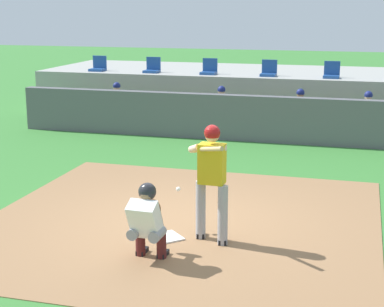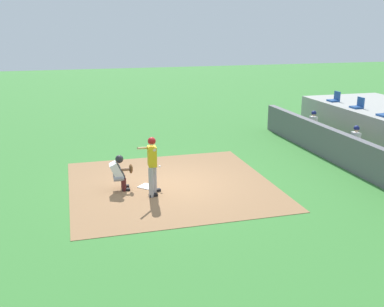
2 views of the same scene
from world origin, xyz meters
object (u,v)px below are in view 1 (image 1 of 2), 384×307
object	(u,v)px
dugout_player_0	(116,104)
stadium_seat_2	(209,70)
stadium_seat_4	(332,73)
dugout_player_2	(299,112)
catcher_crouched	(148,219)
home_plate	(166,237)
dugout_player_1	(220,109)
stadium_seat_3	(269,71)
batter_at_plate	(211,176)
stadium_seat_0	(98,67)
stadium_seat_1	(152,68)
dugout_player_3	(367,115)

from	to	relation	value
dugout_player_0	stadium_seat_2	size ratio (longest dim) A/B	2.71
stadium_seat_4	stadium_seat_2	bearing A→B (deg)	180.00
dugout_player_0	dugout_player_2	bearing A→B (deg)	0.00
catcher_crouched	dugout_player_0	world-z (taller)	dugout_player_0
home_plate	dugout_player_1	size ratio (longest dim) A/B	0.34
stadium_seat_4	stadium_seat_3	bearing A→B (deg)	180.00
batter_at_plate	dugout_player_2	world-z (taller)	batter_at_plate
catcher_crouched	stadium_seat_4	distance (m)	11.19
stadium_seat_0	stadium_seat_2	bearing A→B (deg)	0.00
dugout_player_0	dugout_player_1	world-z (taller)	same
dugout_player_1	stadium_seat_0	world-z (taller)	stadium_seat_0
dugout_player_0	dugout_player_2	size ratio (longest dim) A/B	1.00
stadium_seat_0	batter_at_plate	bearing A→B (deg)	-58.21
dugout_player_0	stadium_seat_4	size ratio (longest dim) A/B	2.71
batter_at_plate	stadium_seat_3	bearing A→B (deg)	93.91
stadium_seat_0	stadium_seat_3	distance (m)	5.57
batter_at_plate	stadium_seat_0	bearing A→B (deg)	121.79
stadium_seat_1	home_plate	bearing A→B (deg)	-69.95
dugout_player_1	stadium_seat_1	xyz separation A→B (m)	(-2.69, 2.03, 0.86)
dugout_player_3	stadium_seat_2	bearing A→B (deg)	156.96
catcher_crouched	dugout_player_2	bearing A→B (deg)	82.65
dugout_player_3	stadium_seat_3	size ratio (longest dim) A/B	2.71
dugout_player_0	dugout_player_1	distance (m)	3.14
dugout_player_2	stadium_seat_3	size ratio (longest dim) A/B	2.71
catcher_crouched	dugout_player_0	xyz separation A→B (m)	(-4.16, 8.96, 0.07)
home_plate	stadium_seat_4	distance (m)	10.46
dugout_player_1	stadium_seat_3	world-z (taller)	stadium_seat_3
dugout_player_0	stadium_seat_1	bearing A→B (deg)	77.63
dugout_player_2	dugout_player_3	size ratio (longest dim) A/B	1.00
stadium_seat_1	stadium_seat_0	bearing A→B (deg)	180.00
catcher_crouched	dugout_player_3	xyz separation A→B (m)	(2.92, 8.96, 0.07)
batter_at_plate	dugout_player_3	bearing A→B (deg)	74.51
stadium_seat_4	dugout_player_0	bearing A→B (deg)	-161.32
dugout_player_3	stadium_seat_1	distance (m)	7.00
stadium_seat_3	home_plate	bearing A→B (deg)	-90.00
home_plate	stadium_seat_2	world-z (taller)	stadium_seat_2
dugout_player_0	stadium_seat_3	xyz separation A→B (m)	(4.16, 2.03, 0.86)
stadium_seat_1	stadium_seat_4	world-z (taller)	same
catcher_crouched	dugout_player_3	world-z (taller)	dugout_player_3
stadium_seat_3	dugout_player_3	bearing A→B (deg)	-34.81
catcher_crouched	dugout_player_1	xyz separation A→B (m)	(-1.03, 8.96, 0.07)
stadium_seat_0	stadium_seat_2	distance (m)	3.71
dugout_player_0	dugout_player_3	bearing A→B (deg)	0.00
stadium_seat_0	stadium_seat_1	size ratio (longest dim) A/B	1.00
dugout_player_3	stadium_seat_2	size ratio (longest dim) A/B	2.71
home_plate	dugout_player_1	xyz separation A→B (m)	(-1.02, 8.14, 0.65)
home_plate	stadium_seat_2	bearing A→B (deg)	100.34
batter_at_plate	stadium_seat_1	bearing A→B (deg)	113.56
dugout_player_0	dugout_player_1	size ratio (longest dim) A/B	1.00
stadium_seat_3	batter_at_plate	bearing A→B (deg)	-86.09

